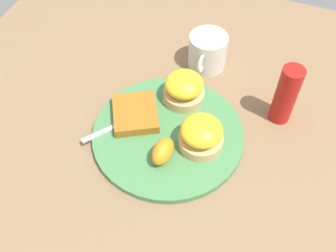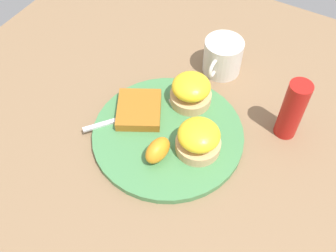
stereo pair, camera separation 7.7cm
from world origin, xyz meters
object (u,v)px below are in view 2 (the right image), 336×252
Objects in this scene: sandwich_benedict_left at (199,139)px; sandwich_benedict_right at (191,91)px; hashbrown_patty at (139,110)px; cup at (223,57)px; condiment_bottle at (292,110)px; orange_wedge at (158,150)px; fork at (147,111)px.

sandwich_benedict_left is 0.12m from sandwich_benedict_right.
sandwich_benedict_right is 0.87× the size of hashbrown_patty.
sandwich_benedict_right reaches higher than hashbrown_patty.
sandwich_benedict_right is 0.11m from hashbrown_patty.
condiment_bottle is at bearing 62.46° from cup.
cup is (-0.23, -0.06, -0.01)m from sandwich_benedict_left.
hashbrown_patty is at bearing -43.41° from sandwich_benedict_right.
cup is 0.84× the size of condiment_bottle.
orange_wedge is at bearing -44.80° from condiment_bottle.
hashbrown_patty is 0.12m from orange_wedge.
hashbrown_patty is (0.08, -0.08, -0.02)m from sandwich_benedict_right.
sandwich_benedict_right is 0.45× the size of fork.
sandwich_benedict_right is at bearing 138.29° from fork.
cup is 0.22m from condiment_bottle.
condiment_bottle is at bearing 135.20° from orange_wedge.
sandwich_benedict_right is at bearing -145.78° from sandwich_benedict_left.
orange_wedge is 0.31× the size of fork.
hashbrown_patty is at bearing -67.56° from condiment_bottle.
fork is (0.07, -0.06, -0.03)m from sandwich_benedict_right.
condiment_bottle reaches higher than fork.
sandwich_benedict_left reaches higher than fork.
fork is at bearing -68.28° from condiment_bottle.
sandwich_benedict_left is 0.45× the size of fork.
sandwich_benedict_right is at bearing -4.78° from cup.
condiment_bottle is (-0.11, 0.27, 0.05)m from fork.
orange_wedge is (0.16, 0.01, -0.01)m from sandwich_benedict_right.
sandwich_benedict_left is 1.00× the size of sandwich_benedict_right.
hashbrown_patty is 0.87× the size of cup.
hashbrown_patty is 0.30m from condiment_bottle.
sandwich_benedict_right is 0.76× the size of cup.
orange_wedge is (0.06, -0.06, -0.01)m from sandwich_benedict_left.
hashbrown_patty is at bearing -22.47° from cup.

